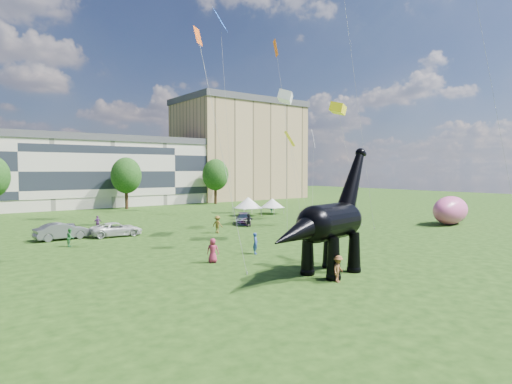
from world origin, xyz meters
TOP-DOWN VIEW (x-y plane):
  - ground at (0.00, 0.00)m, footprint 220.00×220.00m
  - terrace_row at (-8.00, 62.00)m, footprint 78.00×11.00m
  - apartment_block at (40.00, 65.00)m, footprint 28.00×18.00m
  - tree_mid_right at (8.00, 53.00)m, footprint 5.20×5.20m
  - tree_far_right at (26.00, 53.00)m, footprint 5.20×5.20m
  - dinosaur_sculpture at (1.80, -0.38)m, footprint 10.64×3.94m
  - car_silver at (-7.66, 26.44)m, footprint 2.53×4.33m
  - car_grey at (-8.69, 24.83)m, footprint 5.13×2.18m
  - car_white at (-3.73, 23.76)m, footprint 5.30×2.81m
  - car_dark at (12.30, 23.93)m, footprint 4.18×4.78m
  - gazebo_near at (18.31, 31.29)m, footprint 4.42×4.42m
  - gazebo_far at (22.85, 31.24)m, footprint 4.23×4.23m
  - inflatable_pink at (32.69, 8.24)m, footprint 7.54×4.68m
  - visitors at (-2.33, 16.40)m, footprint 50.00×36.21m
  - kites at (-0.70, 26.27)m, footprint 58.33×49.69m

SIDE VIEW (x-z plane):
  - ground at x=0.00m, z-range 0.00..0.00m
  - car_dark at x=12.30m, z-range 0.00..1.32m
  - car_silver at x=-7.66m, z-range 0.00..1.38m
  - car_white at x=-3.73m, z-range 0.00..1.42m
  - car_grey at x=-8.69m, z-range 0.00..1.64m
  - visitors at x=-2.33m, z-range -0.08..1.81m
  - gazebo_far at x=22.85m, z-range 0.48..2.87m
  - inflatable_pink at x=32.69m, z-range 0.00..3.52m
  - gazebo_near at x=18.31m, z-range 0.56..3.33m
  - dinosaur_sculpture at x=1.80m, z-range -1.06..7.61m
  - terrace_row at x=-8.00m, z-range 0.00..12.00m
  - tree_mid_right at x=8.00m, z-range 1.57..11.01m
  - tree_far_right at x=26.00m, z-range 1.57..11.01m
  - apartment_block at x=40.00m, z-range 0.00..22.00m
  - kites at x=-0.70m, z-range -1.91..26.32m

